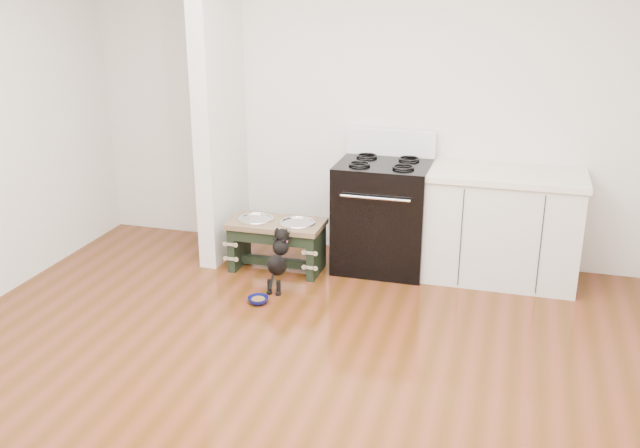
{
  "coord_description": "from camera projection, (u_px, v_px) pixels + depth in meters",
  "views": [
    {
      "loc": [
        1.31,
        -3.46,
        2.4
      ],
      "look_at": [
        -0.13,
        1.55,
        0.55
      ],
      "focal_mm": 40.0,
      "sensor_mm": 36.0,
      "label": 1
    }
  ],
  "objects": [
    {
      "name": "dog_feeder",
      "position": [
        277.0,
        235.0,
        5.99
      ],
      "size": [
        0.79,
        0.42,
        0.45
      ],
      "color": "black",
      "rests_on": "ground"
    },
    {
      "name": "floor_bowl",
      "position": [
        258.0,
        300.0,
        5.46
      ],
      "size": [
        0.18,
        0.18,
        0.05
      ],
      "rotation": [
        0.0,
        0.0,
        -0.1
      ],
      "color": "#0B104F",
      "rests_on": "ground"
    },
    {
      "name": "cabinet_run",
      "position": [
        502.0,
        226.0,
        5.78
      ],
      "size": [
        1.24,
        0.64,
        0.91
      ],
      "color": "silver",
      "rests_on": "ground"
    },
    {
      "name": "oven_range",
      "position": [
        383.0,
        214.0,
        6.01
      ],
      "size": [
        0.76,
        0.69,
        1.14
      ],
      "color": "black",
      "rests_on": "ground"
    },
    {
      "name": "room_shell",
      "position": [
        262.0,
        129.0,
        3.74
      ],
      "size": [
        5.0,
        5.0,
        5.0
      ],
      "color": "silver",
      "rests_on": "ground"
    },
    {
      "name": "ground",
      "position": [
        270.0,
        395.0,
        4.28
      ],
      "size": [
        5.0,
        5.0,
        0.0
      ],
      "primitive_type": "plane",
      "color": "#4C280D",
      "rests_on": "ground"
    },
    {
      "name": "partition_wall",
      "position": [
        219.0,
        104.0,
        6.03
      ],
      "size": [
        0.15,
        0.8,
        2.7
      ],
      "primitive_type": "cube",
      "color": "silver",
      "rests_on": "ground"
    },
    {
      "name": "puppy",
      "position": [
        278.0,
        258.0,
        5.64
      ],
      "size": [
        0.14,
        0.41,
        0.48
      ],
      "color": "black",
      "rests_on": "ground"
    }
  ]
}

